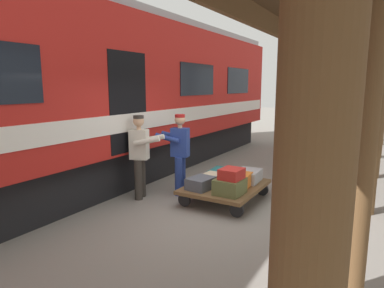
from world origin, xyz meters
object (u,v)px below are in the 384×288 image
object	(u,v)px
suitcase_red_plastic	(232,174)
baggage_tug	(346,126)
suitcase_orange_carryall	(240,181)
suitcase_cream_canvas	(212,179)
suitcase_teal_softside	(222,173)
porter_in_overalls	(179,151)
train_car	(77,96)
suitcase_gray_aluminum	(248,176)
suitcase_slate_roller	(201,183)
porter_by_door	(140,154)
suitcase_olive_duffel	(230,186)
luggage_cart	(225,187)

from	to	relation	value
suitcase_red_plastic	baggage_tug	size ratio (longest dim) A/B	0.23
suitcase_orange_carryall	suitcase_cream_canvas	size ratio (longest dim) A/B	1.12
suitcase_teal_softside	porter_in_overalls	size ratio (longest dim) A/B	0.35
train_car	baggage_tug	xyz separation A→B (m)	(-4.55, -10.04, -1.43)
suitcase_teal_softside	train_car	bearing A→B (deg)	21.65
suitcase_gray_aluminum	suitcase_teal_softside	bearing A→B (deg)	0.00
suitcase_slate_roller	suitcase_cream_canvas	size ratio (longest dim) A/B	0.93
suitcase_slate_roller	suitcase_cream_canvas	world-z (taller)	suitcase_slate_roller
suitcase_cream_canvas	porter_by_door	world-z (taller)	porter_by_door
train_car	porter_by_door	distance (m)	2.10
train_car	suitcase_gray_aluminum	world-z (taller)	train_car
suitcase_slate_roller	suitcase_teal_softside	world-z (taller)	suitcase_slate_roller
suitcase_teal_softside	suitcase_olive_duffel	bearing A→B (deg)	122.40
suitcase_red_plastic	suitcase_gray_aluminum	bearing A→B (deg)	-88.37
suitcase_olive_duffel	suitcase_gray_aluminum	bearing A→B (deg)	-90.00
train_car	luggage_cart	world-z (taller)	train_car
suitcase_teal_softside	porter_by_door	bearing A→B (deg)	43.59
porter_in_overalls	baggage_tug	xyz separation A→B (m)	(-2.25, -9.42, -0.30)
suitcase_cream_canvas	porter_by_door	distance (m)	1.54
suitcase_slate_roller	suitcase_cream_canvas	bearing A→B (deg)	-90.00
suitcase_cream_canvas	porter_by_door	size ratio (longest dim) A/B	0.33
suitcase_red_plastic	porter_in_overalls	distance (m)	1.43
train_car	suitcase_red_plastic	xyz separation A→B (m)	(-3.65, -0.25, -1.35)
suitcase_orange_carryall	baggage_tug	xyz separation A→B (m)	(-0.92, -9.32, 0.17)
suitcase_cream_canvas	porter_by_door	xyz separation A→B (m)	(1.26, 0.72, 0.51)
suitcase_cream_canvas	baggage_tug	world-z (taller)	baggage_tug
suitcase_slate_roller	suitcase_gray_aluminum	bearing A→B (deg)	-122.40
suitcase_gray_aluminum	suitcase_red_plastic	xyz separation A→B (m)	(-0.03, 0.95, 0.26)
suitcase_gray_aluminum	suitcase_cream_canvas	distance (m)	0.77
suitcase_olive_duffel	suitcase_cream_canvas	size ratio (longest dim) A/B	0.96
suitcase_olive_duffel	baggage_tug	bearing A→B (deg)	-95.37
suitcase_orange_carryall	suitcase_cream_canvas	xyz separation A→B (m)	(0.61, 0.00, -0.04)
luggage_cart	baggage_tug	size ratio (longest dim) A/B	0.94
suitcase_gray_aluminum	baggage_tug	size ratio (longest dim) A/B	0.32
suitcase_orange_carryall	suitcase_gray_aluminum	size ratio (longest dim) A/B	1.05
suitcase_orange_carryall	baggage_tug	world-z (taller)	baggage_tug
suitcase_olive_duffel	suitcase_cream_canvas	distance (m)	0.77
train_car	suitcase_cream_canvas	distance (m)	3.52
luggage_cart	suitcase_cream_canvas	distance (m)	0.33
luggage_cart	suitcase_cream_canvas	world-z (taller)	suitcase_cream_canvas
luggage_cart	porter_by_door	world-z (taller)	porter_by_door
suitcase_olive_duffel	suitcase_orange_carryall	bearing A→B (deg)	-90.00
suitcase_slate_roller	suitcase_red_plastic	size ratio (longest dim) A/B	1.24
train_car	suitcase_olive_duffel	xyz separation A→B (m)	(-3.63, -0.24, -1.59)
suitcase_slate_roller	suitcase_cream_canvas	xyz separation A→B (m)	(0.00, -0.48, -0.02)
suitcase_slate_roller	suitcase_olive_duffel	world-z (taller)	suitcase_olive_duffel
suitcase_cream_canvas	suitcase_slate_roller	bearing A→B (deg)	90.00
suitcase_teal_softside	porter_in_overalls	world-z (taller)	porter_in_overalls
suitcase_slate_roller	baggage_tug	size ratio (longest dim) A/B	0.28
suitcase_cream_canvas	porter_in_overalls	xyz separation A→B (m)	(0.73, 0.10, 0.51)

